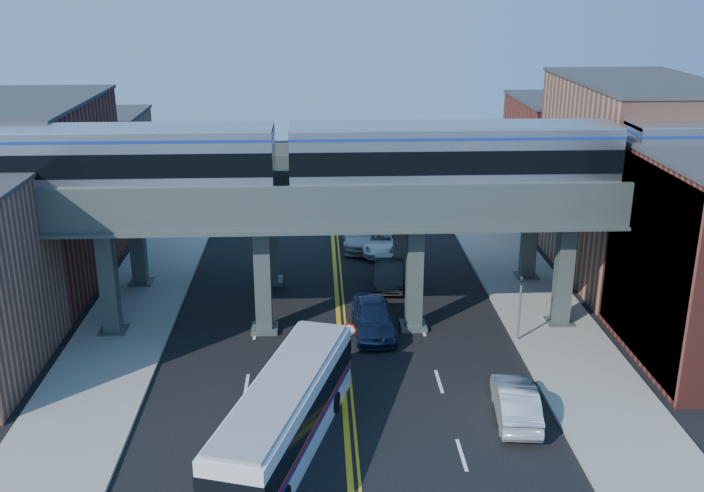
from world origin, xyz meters
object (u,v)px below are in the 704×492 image
at_px(stop_sign, 349,340).
at_px(car_parked_curb, 516,402).
at_px(transit_train, 453,157).
at_px(car_lane_c, 381,242).
at_px(traffic_signal, 520,301).
at_px(transit_bus, 285,416).
at_px(car_lane_b, 389,272).
at_px(car_lane_d, 359,235).
at_px(car_lane_a, 373,317).

distance_m(stop_sign, car_parked_curb, 8.27).
bearing_deg(transit_train, car_lane_c, 101.31).
bearing_deg(car_parked_curb, traffic_signal, -98.72).
relative_size(traffic_signal, transit_bus, 0.35).
height_order(traffic_signal, car_lane_b, traffic_signal).
distance_m(car_lane_d, car_parked_curb, 23.80).
relative_size(car_lane_a, car_parked_curb, 1.11).
xyz_separation_m(car_lane_a, car_lane_c, (1.46, 13.05, -0.20)).
bearing_deg(transit_train, car_lane_b, 111.88).
height_order(traffic_signal, car_lane_d, traffic_signal).
height_order(car_lane_c, car_parked_curb, car_parked_curb).
distance_m(stop_sign, transit_bus, 6.81).
bearing_deg(car_lane_b, transit_bus, -102.27).
relative_size(car_lane_c, car_parked_curb, 1.06).
xyz_separation_m(transit_bus, car_parked_curb, (9.75, 1.87, -0.72)).
height_order(transit_train, stop_sign, transit_train).
bearing_deg(car_lane_d, car_lane_a, -90.35).
distance_m(traffic_signal, car_lane_c, 15.78).
xyz_separation_m(traffic_signal, car_lane_c, (-5.94, 14.53, -1.59)).
xyz_separation_m(traffic_signal, car_lane_b, (-5.98, 8.32, -1.47)).
distance_m(car_lane_a, car_lane_b, 6.99).
relative_size(transit_bus, car_lane_d, 2.04).
distance_m(traffic_signal, car_lane_a, 7.67).
xyz_separation_m(car_lane_c, car_lane_d, (-1.46, 1.29, 0.12)).
height_order(traffic_signal, car_lane_a, traffic_signal).
bearing_deg(transit_train, traffic_signal, -30.19).
bearing_deg(car_lane_d, stop_sign, -94.91).
bearing_deg(transit_bus, car_lane_d, 7.03).
xyz_separation_m(stop_sign, transit_bus, (-2.78, -6.22, -0.25)).
height_order(car_lane_a, car_lane_d, car_lane_a).
bearing_deg(traffic_signal, transit_train, 149.81).
relative_size(car_lane_d, car_parked_curb, 1.19).
bearing_deg(car_lane_b, transit_train, -62.37).
bearing_deg(transit_bus, traffic_signal, -35.00).
bearing_deg(car_lane_c, stop_sign, -93.19).
height_order(transit_bus, car_lane_b, transit_bus).
height_order(car_lane_a, car_lane_c, car_lane_a).
relative_size(stop_sign, car_lane_c, 0.52).
xyz_separation_m(transit_train, car_parked_curb, (1.51, -9.35, -8.62)).
bearing_deg(stop_sign, car_lane_b, 75.53).
distance_m(car_lane_c, car_lane_d, 1.95).
xyz_separation_m(traffic_signal, car_lane_a, (-7.40, 1.48, -1.39)).
relative_size(car_lane_b, car_lane_d, 0.88).
height_order(car_lane_b, car_parked_curb, car_lane_b).
bearing_deg(car_lane_b, car_parked_curb, -69.77).
bearing_deg(car_parked_curb, car_lane_a, -52.21).
bearing_deg(car_lane_b, car_lane_d, 106.50).
relative_size(car_lane_b, car_parked_curb, 1.05).
relative_size(transit_train, car_parked_curb, 10.59).
bearing_deg(transit_train, car_lane_d, 106.00).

